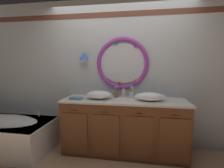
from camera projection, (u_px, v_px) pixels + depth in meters
The scene contains 12 objects.
ground_plane at pixel (115, 159), 2.58m from camera, with size 14.00×14.00×0.00m, color tan.
back_wall_assembly at pixel (120, 73), 2.99m from camera, with size 6.40×0.26×2.60m.
vanity_counter at pixel (124, 126), 2.75m from camera, with size 2.01×0.64×0.90m.
bathtub at pixel (3, 132), 2.82m from camera, with size 1.66×0.86×0.62m.
sink_basin_left at pixel (99, 95), 2.73m from camera, with size 0.43×0.43×0.14m.
sink_basin_right at pixel (150, 97), 2.59m from camera, with size 0.48×0.48×0.13m.
faucet_set_left at pixel (102, 93), 2.96m from camera, with size 0.23×0.15×0.15m.
faucet_set_right at pixel (149, 94), 2.83m from camera, with size 0.24×0.12×0.15m.
toothbrush_holder_left at pixel (116, 94), 2.86m from camera, with size 0.09×0.09×0.20m.
toothbrush_holder_right at pixel (132, 95), 2.79m from camera, with size 0.08×0.08×0.22m.
soap_dispenser at pixel (123, 93), 2.88m from camera, with size 0.06×0.07×0.16m.
folded_hand_towel at pixel (76, 98), 2.69m from camera, with size 0.20×0.13×0.04m.
Camera 1 is at (0.35, -2.39, 1.49)m, focal length 26.54 mm.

